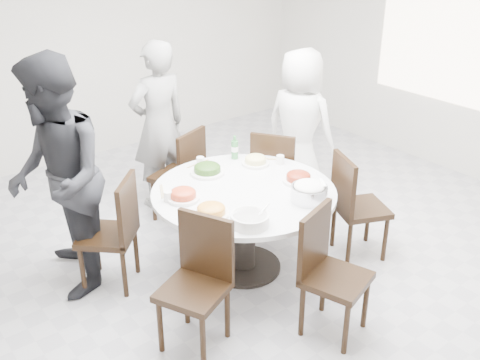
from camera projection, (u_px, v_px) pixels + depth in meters
floor at (252, 249)px, 5.13m from camera, size 6.00×6.00×0.01m
wall_back at (94, 42)px, 6.67m from camera, size 6.00×0.01×2.80m
wall_right at (463, 51)px, 6.21m from camera, size 0.01×6.00×2.80m
window at (463, 42)px, 6.15m from camera, size 0.04×2.20×1.40m
dining_table at (244, 230)px, 4.70m from camera, size 1.50×1.50×0.75m
chair_ne at (276, 174)px, 5.47m from camera, size 0.58×0.58×0.95m
chair_n at (177, 174)px, 5.47m from camera, size 0.54×0.54×0.95m
chair_nw at (107, 233)px, 4.46m from camera, size 0.59×0.59×0.95m
chair_sw at (193, 288)px, 3.80m from camera, size 0.56×0.56×0.95m
chair_s at (337, 276)px, 3.93m from camera, size 0.53×0.53×0.95m
chair_se at (361, 206)px, 4.87m from camera, size 0.55×0.55×0.95m
diner_right at (300, 127)px, 5.74m from camera, size 0.71×0.90×1.61m
diner_middle at (159, 126)px, 5.61m from camera, size 0.63×0.42×1.71m
diner_left at (57, 179)px, 4.25m from camera, size 0.95×1.09×1.91m
dish_greens at (207, 170)px, 4.80m from camera, size 0.29×0.29×0.08m
dish_pale at (256, 161)px, 4.98m from camera, size 0.24×0.24×0.07m
dish_orange at (183, 196)px, 4.37m from camera, size 0.26×0.26×0.07m
dish_redbrown at (298, 179)px, 4.66m from camera, size 0.26×0.26×0.06m
dish_tofu at (211, 211)px, 4.14m from camera, size 0.27×0.27×0.07m
rice_bowl at (309, 194)px, 4.35m from camera, size 0.29×0.29×0.12m
soup_bowl at (250, 220)px, 4.01m from camera, size 0.28×0.28×0.09m
beverage_bottle at (235, 147)px, 5.08m from camera, size 0.06×0.06×0.22m
tea_cups at (202, 160)px, 5.00m from camera, size 0.07×0.07×0.08m
chopsticks at (193, 163)px, 5.01m from camera, size 0.24×0.04×0.01m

